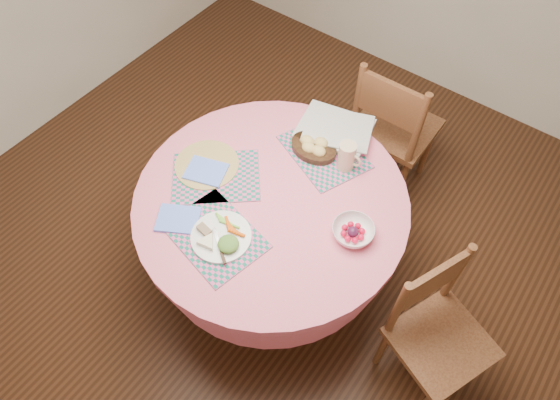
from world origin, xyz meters
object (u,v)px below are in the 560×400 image
at_px(chair_back, 392,127).
at_px(bread_bowl, 314,147).
at_px(wicker_trivet, 207,165).
at_px(latte_mug, 347,156).
at_px(fruit_bowl, 353,232).
at_px(dining_table, 272,222).
at_px(chair_right, 436,330).
at_px(dinner_plate, 221,237).

bearing_deg(chair_back, bread_bowl, 76.38).
relative_size(wicker_trivet, latte_mug, 2.08).
xyz_separation_m(wicker_trivet, fruit_bowl, (0.75, 0.08, 0.02)).
bearing_deg(fruit_bowl, dining_table, -172.06).
xyz_separation_m(dining_table, bread_bowl, (-0.00, 0.34, 0.23)).
xyz_separation_m(chair_right, fruit_bowl, (-0.49, 0.02, 0.33)).
xyz_separation_m(chair_right, wicker_trivet, (-1.23, -0.07, 0.31)).
relative_size(chair_right, dinner_plate, 3.33).
relative_size(chair_right, chair_back, 0.91).
relative_size(bread_bowl, latte_mug, 1.60).
bearing_deg(chair_back, wicker_trivet, 62.83).
distance_m(dinner_plate, fruit_bowl, 0.55).
bearing_deg(chair_right, bread_bowl, 93.17).
bearing_deg(bread_bowl, dinner_plate, -92.76).
height_order(bread_bowl, latte_mug, latte_mug).
bearing_deg(latte_mug, bread_bowl, -176.71).
bearing_deg(latte_mug, wicker_trivet, -143.98).
height_order(chair_back, fruit_bowl, chair_back).
height_order(chair_right, chair_back, chair_back).
xyz_separation_m(dining_table, dinner_plate, (-0.04, -0.30, 0.22)).
relative_size(dining_table, fruit_bowl, 6.45).
bearing_deg(chair_right, latte_mug, 88.31).
xyz_separation_m(chair_right, chair_back, (-0.74, 0.91, 0.04)).
xyz_separation_m(bread_bowl, latte_mug, (0.17, 0.01, 0.04)).
xyz_separation_m(dining_table, chair_right, (0.88, 0.04, -0.11)).
xyz_separation_m(chair_back, dinner_plate, (-0.17, -1.24, 0.28)).
distance_m(chair_right, latte_mug, 0.86).
height_order(chair_back, bread_bowl, chair_back).
relative_size(chair_back, latte_mug, 6.52).
bearing_deg(dinner_plate, fruit_bowl, 39.33).
xyz_separation_m(dining_table, wicker_trivet, (-0.35, -0.03, 0.20)).
relative_size(dining_table, chair_right, 1.45).
bearing_deg(dining_table, chair_right, 2.50).
bearing_deg(dinner_plate, latte_mug, 72.46).
height_order(dinner_plate, latte_mug, latte_mug).
distance_m(dining_table, dinner_plate, 0.37).
bearing_deg(wicker_trivet, latte_mug, 36.02).
relative_size(latte_mug, fruit_bowl, 0.75).
bearing_deg(dinner_plate, chair_right, 20.09).
distance_m(bread_bowl, latte_mug, 0.18).
distance_m(bread_bowl, fruit_bowl, 0.49).
relative_size(dining_table, bread_bowl, 5.39).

